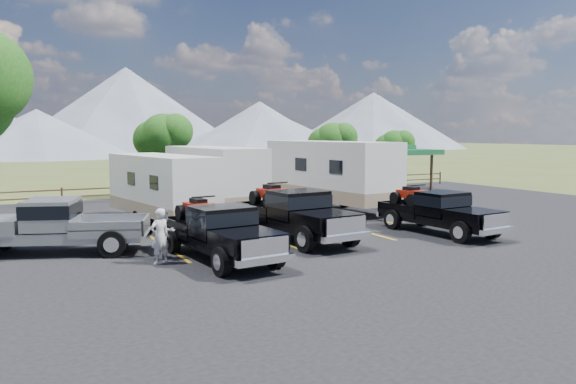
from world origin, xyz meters
name	(u,v)px	position (x,y,z in m)	size (l,w,h in m)	color
ground	(372,253)	(0.00, 0.00, 0.00)	(320.00, 320.00, 0.00)	#405022
asphalt_lot	(326,238)	(0.00, 3.00, 0.02)	(44.00, 34.00, 0.04)	black
stall_lines	(313,233)	(0.00, 4.00, 0.04)	(12.12, 5.50, 0.01)	gold
tree_ne_a	(332,141)	(8.97, 17.01, 3.48)	(3.11, 2.92, 4.76)	black
tree_ne_b	(394,146)	(14.98, 18.01, 3.13)	(2.77, 2.59, 4.27)	black
tree_north	(163,137)	(-2.03, 19.02, 3.83)	(3.46, 3.24, 5.25)	black
rail_fence	(228,187)	(2.00, 18.50, 0.61)	(36.12, 0.12, 1.00)	brown
pavilion	(381,151)	(13.00, 17.00, 2.79)	(6.20, 6.20, 3.22)	brown
mountain_range	(15,113)	(-7.63, 105.98, 7.87)	(209.00, 71.00, 20.00)	slate
rig_left	(219,231)	(-5.03, 1.31, 0.97)	(2.46, 5.92, 1.93)	black
rig_center	(295,213)	(-1.30, 3.19, 1.05)	(2.62, 6.40, 2.09)	black
rig_right	(438,211)	(4.43, 1.71, 0.94)	(2.34, 5.75, 1.88)	black
trailer_left	(162,188)	(-4.77, 9.06, 1.63)	(3.36, 8.81, 3.04)	silver
trailer_center	(214,178)	(-1.41, 11.65, 1.77)	(2.96, 9.52, 3.30)	silver
trailer_right	(331,174)	(4.27, 9.60, 1.91)	(3.61, 10.36, 3.58)	silver
pickup_silver	(57,225)	(-9.50, 4.67, 0.99)	(6.39, 3.89, 1.83)	gray
person_a	(160,236)	(-6.84, 1.59, 0.90)	(0.63, 0.41, 1.72)	silver
person_b	(165,233)	(-6.53, 2.18, 0.86)	(0.80, 0.62, 1.64)	slate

